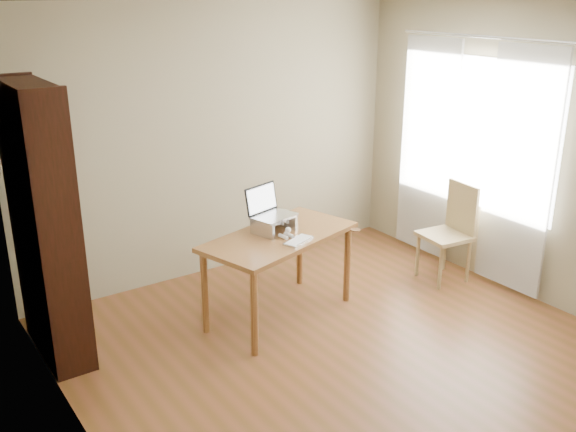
# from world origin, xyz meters

# --- Properties ---
(room) EXTENTS (4.04, 4.54, 2.64)m
(room) POSITION_xyz_m (0.03, 0.01, 1.30)
(room) COLOR brown
(room) RESTS_ON ground
(bookshelf) EXTENTS (0.30, 0.90, 2.10)m
(bookshelf) POSITION_xyz_m (-1.83, 1.55, 1.05)
(bookshelf) COLOR black
(bookshelf) RESTS_ON ground
(curtains) EXTENTS (0.03, 1.90, 2.25)m
(curtains) POSITION_xyz_m (1.92, 0.80, 1.17)
(curtains) COLOR silver
(curtains) RESTS_ON ground
(desk) EXTENTS (1.47, 1.00, 0.75)m
(desk) POSITION_xyz_m (-0.10, 1.04, 0.65)
(desk) COLOR brown
(desk) RESTS_ON ground
(laptop_stand) EXTENTS (0.32, 0.25, 0.13)m
(laptop_stand) POSITION_xyz_m (-0.10, 1.12, 0.83)
(laptop_stand) COLOR silver
(laptop_stand) RESTS_ON desk
(laptop) EXTENTS (0.41, 0.38, 0.25)m
(laptop) POSITION_xyz_m (-0.10, 1.19, 0.94)
(laptop) COLOR silver
(laptop) RESTS_ON laptop_stand
(keyboard) EXTENTS (0.31, 0.22, 0.02)m
(keyboard) POSITION_xyz_m (-0.07, 0.82, 0.76)
(keyboard) COLOR silver
(keyboard) RESTS_ON desk
(coaster) EXTENTS (0.09, 0.09, 0.01)m
(coaster) POSITION_xyz_m (0.49, 0.77, 0.75)
(coaster) COLOR brown
(coaster) RESTS_ON desk
(cat) EXTENTS (0.26, 0.49, 0.16)m
(cat) POSITION_xyz_m (-0.11, 1.15, 0.82)
(cat) COLOR #423B34
(cat) RESTS_ON desk
(chair) EXTENTS (0.47, 0.47, 0.95)m
(chair) POSITION_xyz_m (1.68, 0.76, 0.51)
(chair) COLOR tan
(chair) RESTS_ON ground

